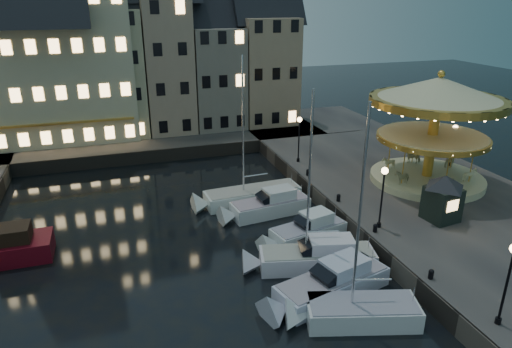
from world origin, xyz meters
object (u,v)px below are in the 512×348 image
object	(u,v)px
motorboat_a	(351,313)
ticket_kiosk	(444,190)
streetlamp_d	(453,142)
motorboat_d	(303,233)
motorboat_f	(246,197)
streetlamp_c	(299,133)
bollard_c	(339,197)
streetlamp_b	(383,189)
motorboat_e	(265,207)
motorboat_c	(310,258)
bollard_b	(375,228)
motorboat_b	(327,286)
bollard_a	(431,274)
streetlamp_a	(509,273)
bollard_d	(308,172)
carousel	(436,110)

from	to	relation	value
motorboat_a	ticket_kiosk	size ratio (longest dim) A/B	3.05
streetlamp_d	motorboat_d	xyz separation A→B (m)	(-15.86, -5.14, -3.38)
streetlamp_d	motorboat_f	size ratio (longest dim) A/B	0.36
streetlamp_c	bollard_c	distance (m)	9.34
bollard_c	streetlamp_b	bearing A→B (deg)	-82.41
streetlamp_c	motorboat_e	xyz separation A→B (m)	(-5.61, -6.98, -3.38)
streetlamp_c	motorboat_f	distance (m)	8.57
streetlamp_b	motorboat_c	size ratio (longest dim) A/B	0.39
bollard_b	motorboat_f	distance (m)	11.19
motorboat_d	motorboat_e	size ratio (longest dim) A/B	0.88
bollard_c	motorboat_b	distance (m)	10.07
bollard_a	motorboat_e	size ratio (longest dim) A/B	0.08
motorboat_e	streetlamp_a	bearing A→B (deg)	-71.23
bollard_b	bollard_d	world-z (taller)	same
motorboat_f	bollard_a	bearing A→B (deg)	-68.85
streetlamp_b	bollard_d	bearing A→B (deg)	93.43
streetlamp_d	motorboat_d	size ratio (longest dim) A/B	0.67
motorboat_d	bollard_a	bearing A→B (deg)	-63.26
bollard_a	bollard_b	bearing A→B (deg)	90.00
bollard_c	motorboat_c	xyz separation A→B (m)	(-4.81, -5.67, -0.93)
streetlamp_d	motorboat_a	size ratio (longest dim) A/B	0.38
motorboat_c	carousel	bearing A→B (deg)	27.09
streetlamp_d	carousel	world-z (taller)	carousel
bollard_b	bollard_c	xyz separation A→B (m)	(0.00, 5.00, 0.00)
bollard_c	motorboat_b	bearing A→B (deg)	-121.00
motorboat_c	streetlamp_c	bearing A→B (deg)	69.77
streetlamp_c	motorboat_b	world-z (taller)	streetlamp_c
motorboat_b	bollard_b	bearing A→B (deg)	34.85
bollard_c	motorboat_b	size ratio (longest dim) A/B	0.07
bollard_a	bollard_b	world-z (taller)	same
streetlamp_b	motorboat_e	distance (m)	9.24
streetlamp_c	bollard_b	xyz separation A→B (m)	(-0.60, -14.00, -2.41)
bollard_b	streetlamp_a	bearing A→B (deg)	-86.39
ticket_kiosk	motorboat_e	bearing A→B (deg)	145.93
bollard_d	bollard_a	bearing A→B (deg)	-90.00
motorboat_f	streetlamp_a	bearing A→B (deg)	-71.38
motorboat_d	motorboat_e	world-z (taller)	same
streetlamp_d	bollard_d	size ratio (longest dim) A/B	7.32
bollard_b	bollard_c	size ratio (longest dim) A/B	1.00
motorboat_c	motorboat_e	xyz separation A→B (m)	(-0.21, 7.68, -0.04)
streetlamp_b	carousel	xyz separation A→B (m)	(8.05, 5.72, 3.21)
ticket_kiosk	streetlamp_b	bearing A→B (deg)	175.79
motorboat_c	ticket_kiosk	bearing A→B (deg)	4.81
bollard_c	motorboat_d	bearing A→B (deg)	-146.33
motorboat_e	ticket_kiosk	world-z (taller)	ticket_kiosk
bollard_a	streetlamp_d	bearing A→B (deg)	47.53
bollard_d	motorboat_f	bearing A→B (deg)	-170.24
streetlamp_a	streetlamp_c	distance (m)	23.50
streetlamp_b	streetlamp_c	bearing A→B (deg)	90.00
bollard_b	ticket_kiosk	size ratio (longest dim) A/B	0.16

